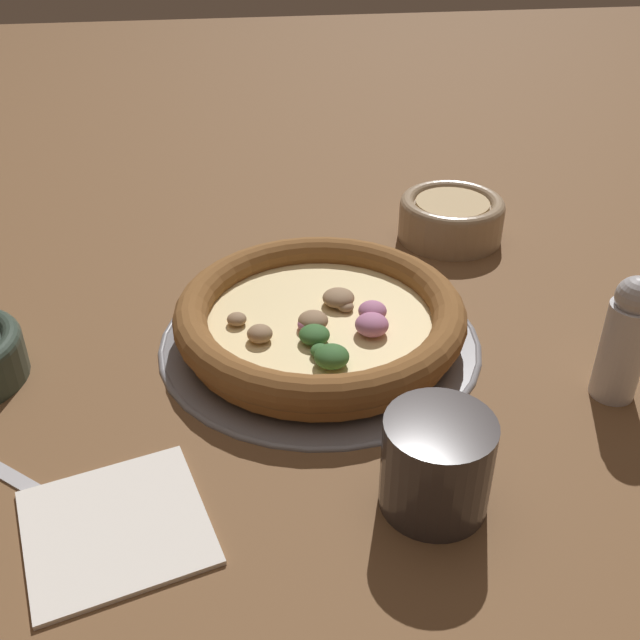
# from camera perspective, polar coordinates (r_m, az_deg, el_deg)

# --- Properties ---
(ground_plane) EXTENTS (3.00, 3.00, 0.00)m
(ground_plane) POSITION_cam_1_polar(r_m,az_deg,el_deg) (0.72, -0.00, -1.65)
(ground_plane) COLOR brown
(pizza_tray) EXTENTS (0.31, 0.31, 0.01)m
(pizza_tray) POSITION_cam_1_polar(r_m,az_deg,el_deg) (0.72, -0.00, -1.41)
(pizza_tray) COLOR gray
(pizza_tray) RESTS_ON ground_plane
(pizza) EXTENTS (0.28, 0.28, 0.04)m
(pizza) POSITION_cam_1_polar(r_m,az_deg,el_deg) (0.71, 0.02, 0.18)
(pizza) COLOR #A86B33
(pizza) RESTS_ON pizza_tray
(bowl_near) EXTENTS (0.12, 0.12, 0.05)m
(bowl_near) POSITION_cam_1_polar(r_m,az_deg,el_deg) (0.92, 9.96, 7.80)
(bowl_near) COLOR #9E8466
(bowl_near) RESTS_ON ground_plane
(drinking_cup) EXTENTS (0.08, 0.08, 0.08)m
(drinking_cup) POSITION_cam_1_polar(r_m,az_deg,el_deg) (0.55, 8.87, -10.78)
(drinking_cup) COLOR #383333
(drinking_cup) RESTS_ON ground_plane
(napkin) EXTENTS (0.15, 0.15, 0.01)m
(napkin) POSITION_cam_1_polar(r_m,az_deg,el_deg) (0.57, -15.32, -14.82)
(napkin) COLOR white
(napkin) RESTS_ON ground_plane
(fork) EXTENTS (0.15, 0.13, 0.00)m
(fork) POSITION_cam_1_polar(r_m,az_deg,el_deg) (0.58, -17.85, -13.99)
(fork) COLOR #B7B7BC
(fork) RESTS_ON ground_plane
(pepper_shaker) EXTENTS (0.04, 0.04, 0.12)m
(pepper_shaker) POSITION_cam_1_polar(r_m,az_deg,el_deg) (0.68, 22.23, -1.34)
(pepper_shaker) COLOR silver
(pepper_shaker) RESTS_ON ground_plane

